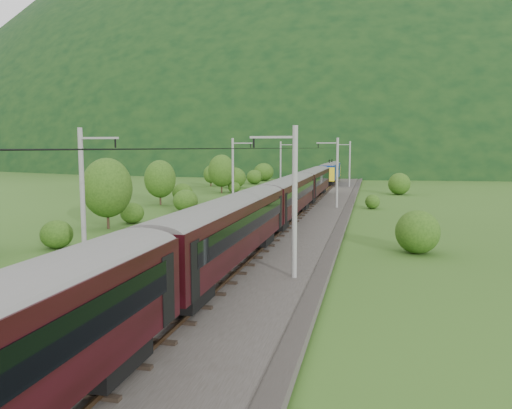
# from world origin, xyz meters

# --- Properties ---
(ground) EXTENTS (600.00, 600.00, 0.00)m
(ground) POSITION_xyz_m (0.00, 0.00, 0.00)
(ground) COLOR #2D4D18
(ground) RESTS_ON ground
(railbed) EXTENTS (14.00, 220.00, 0.30)m
(railbed) POSITION_xyz_m (0.00, 10.00, 0.15)
(railbed) COLOR #38332D
(railbed) RESTS_ON ground
(track_left) EXTENTS (2.40, 220.00, 0.27)m
(track_left) POSITION_xyz_m (-2.40, 10.00, 0.37)
(track_left) COLOR brown
(track_left) RESTS_ON railbed
(track_right) EXTENTS (2.40, 220.00, 0.27)m
(track_right) POSITION_xyz_m (2.40, 10.00, 0.37)
(track_right) COLOR brown
(track_right) RESTS_ON railbed
(catenary_left) EXTENTS (2.54, 192.28, 8.00)m
(catenary_left) POSITION_xyz_m (-6.12, 32.00, 4.50)
(catenary_left) COLOR gray
(catenary_left) RESTS_ON railbed
(catenary_right) EXTENTS (2.54, 192.28, 8.00)m
(catenary_right) POSITION_xyz_m (6.12, 32.00, 4.50)
(catenary_right) COLOR gray
(catenary_right) RESTS_ON railbed
(overhead_wires) EXTENTS (4.83, 198.00, 0.03)m
(overhead_wires) POSITION_xyz_m (0.00, 10.00, 7.10)
(overhead_wires) COLOR black
(overhead_wires) RESTS_ON ground
(mountain_main) EXTENTS (504.00, 360.00, 244.00)m
(mountain_main) POSITION_xyz_m (0.00, 260.00, 0.00)
(mountain_main) COLOR black
(mountain_main) RESTS_ON ground
(mountain_ridge) EXTENTS (336.00, 280.00, 132.00)m
(mountain_ridge) POSITION_xyz_m (-120.00, 300.00, 0.00)
(mountain_ridge) COLOR black
(mountain_ridge) RESTS_ON ground
(train) EXTENTS (2.70, 127.98, 4.68)m
(train) POSITION_xyz_m (2.40, 10.60, 3.24)
(train) COLOR black
(train) RESTS_ON ground
(hazard_post_near) EXTENTS (0.15, 0.15, 1.43)m
(hazard_post_near) POSITION_xyz_m (-0.44, 51.04, 1.01)
(hazard_post_near) COLOR red
(hazard_post_near) RESTS_ON railbed
(hazard_post_far) EXTENTS (0.16, 0.16, 1.52)m
(hazard_post_far) POSITION_xyz_m (0.49, 27.25, 1.06)
(hazard_post_far) COLOR red
(hazard_post_far) RESTS_ON railbed
(signal) EXTENTS (0.24, 0.24, 2.13)m
(signal) POSITION_xyz_m (-3.92, 61.76, 1.55)
(signal) COLOR black
(signal) RESTS_ON railbed
(vegetation_left) EXTENTS (11.73, 146.68, 6.28)m
(vegetation_left) POSITION_xyz_m (-13.85, 18.25, 2.48)
(vegetation_left) COLOR #214512
(vegetation_left) RESTS_ON ground
(vegetation_right) EXTENTS (6.47, 94.57, 3.01)m
(vegetation_right) POSITION_xyz_m (13.53, 11.84, 1.35)
(vegetation_right) COLOR #214512
(vegetation_right) RESTS_ON ground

